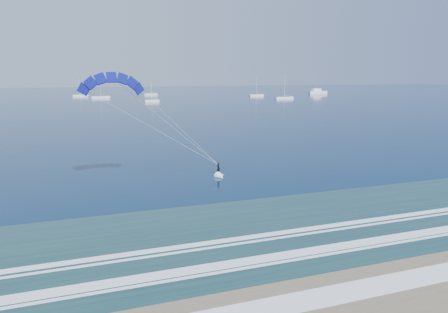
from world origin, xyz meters
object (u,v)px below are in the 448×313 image
at_px(sailboat_5, 256,95).
at_px(sailboat_6, 284,98).
at_px(sailboat_3, 152,101).
at_px(kitesurfer_rig, 169,125).
at_px(motor_yacht, 317,92).
at_px(sailboat_7, 80,96).
at_px(sailboat_2, 101,97).
at_px(sailboat_4, 151,94).

relative_size(sailboat_5, sailboat_6, 0.89).
bearing_deg(sailboat_3, kitesurfer_rig, -98.08).
bearing_deg(motor_yacht, sailboat_5, -163.69).
bearing_deg(sailboat_6, sailboat_7, 149.88).
bearing_deg(sailboat_2, sailboat_3, -61.51).
distance_m(sailboat_2, sailboat_7, 24.90).
bearing_deg(sailboat_2, sailboat_5, -5.62).
height_order(sailboat_3, sailboat_6, sailboat_6).
distance_m(motor_yacht, sailboat_7, 159.58).
xyz_separation_m(kitesurfer_rig, motor_yacht, (146.56, 202.12, -5.95)).
xyz_separation_m(kitesurfer_rig, sailboat_7, (-12.24, 217.83, -6.77)).
xyz_separation_m(motor_yacht, sailboat_3, (-124.78, -48.65, -0.82)).
relative_size(motor_yacht, sailboat_2, 1.02).
height_order(kitesurfer_rig, sailboat_3, kitesurfer_rig).
xyz_separation_m(motor_yacht, sailboat_6, (-50.54, -47.09, -0.80)).
relative_size(kitesurfer_rig, sailboat_5, 1.52).
bearing_deg(kitesurfer_rig, sailboat_3, 81.92).
bearing_deg(kitesurfer_rig, motor_yacht, 54.05).
height_order(motor_yacht, sailboat_5, sailboat_5).
bearing_deg(sailboat_5, sailboat_7, 163.29).
bearing_deg(sailboat_7, motor_yacht, -5.65).
bearing_deg(sailboat_6, sailboat_5, 96.12).
xyz_separation_m(sailboat_3, sailboat_6, (74.24, 1.56, 0.03)).
relative_size(motor_yacht, sailboat_7, 1.23).
height_order(kitesurfer_rig, sailboat_2, kitesurfer_rig).
bearing_deg(sailboat_5, kitesurfer_rig, -116.44).
bearing_deg(sailboat_5, sailboat_3, -155.12).
xyz_separation_m(kitesurfer_rig, sailboat_4, (31.81, 221.94, -6.76)).
height_order(sailboat_4, sailboat_6, sailboat_6).
height_order(kitesurfer_rig, motor_yacht, kitesurfer_rig).
relative_size(sailboat_2, sailboat_3, 1.36).
xyz_separation_m(sailboat_4, sailboat_6, (64.21, -66.91, 0.02)).
relative_size(sailboat_3, sailboat_7, 0.88).
relative_size(motor_yacht, sailboat_5, 1.09).
bearing_deg(kitesurfer_rig, sailboat_4, 81.84).
bearing_deg(motor_yacht, kitesurfer_rig, -125.95).
distance_m(motor_yacht, sailboat_2, 147.79).
height_order(motor_yacht, sailboat_3, sailboat_3).
bearing_deg(sailboat_3, sailboat_7, 117.86).
relative_size(sailboat_2, sailboat_5, 1.07).
height_order(motor_yacht, sailboat_7, sailboat_7).
bearing_deg(motor_yacht, sailboat_4, 170.20).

